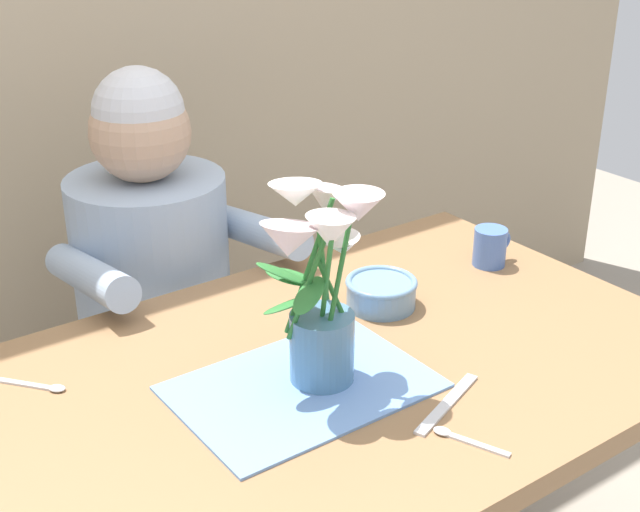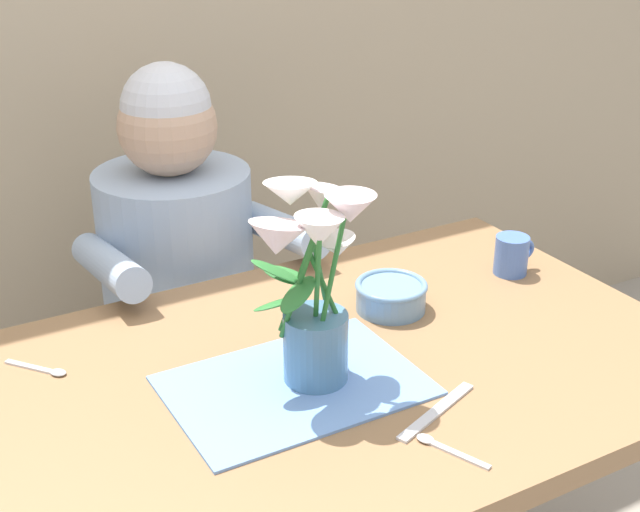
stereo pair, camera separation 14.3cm
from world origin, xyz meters
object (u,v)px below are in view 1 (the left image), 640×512
at_px(seated_person, 157,320).
at_px(dinner_knife, 447,404).
at_px(ceramic_bowl, 381,292).
at_px(ceramic_mug, 490,247).
at_px(flower_vase, 320,284).

xyz_separation_m(seated_person, dinner_knife, (0.11, -0.81, 0.18)).
height_order(seated_person, ceramic_bowl, seated_person).
bearing_deg(dinner_knife, ceramic_bowl, 47.27).
bearing_deg(ceramic_mug, ceramic_bowl, -177.88).
bearing_deg(flower_vase, seated_person, 88.56).
distance_m(dinner_knife, ceramic_mug, 0.54).
xyz_separation_m(flower_vase, ceramic_bowl, (0.25, 0.15, -0.15)).
distance_m(seated_person, ceramic_mug, 0.76).
xyz_separation_m(seated_person, ceramic_mug, (0.54, -0.49, 0.22)).
bearing_deg(flower_vase, ceramic_bowl, 30.80).
distance_m(flower_vase, dinner_knife, 0.27).
distance_m(flower_vase, ceramic_mug, 0.59).
height_order(flower_vase, ceramic_bowl, flower_vase).
distance_m(seated_person, ceramic_bowl, 0.59).
relative_size(ceramic_bowl, dinner_knife, 0.72).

